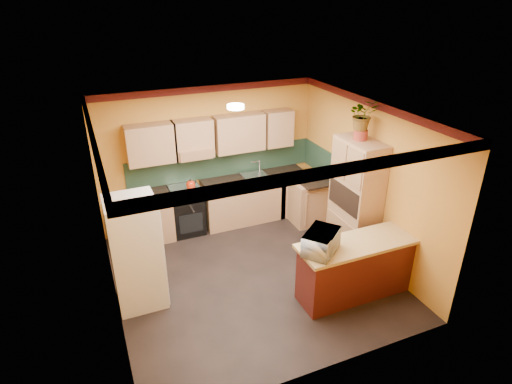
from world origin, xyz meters
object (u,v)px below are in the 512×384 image
(fridge, at_px, (136,253))
(pantry, at_px, (355,200))
(breakfast_bar, at_px, (357,269))
(base_cabinets_back, at_px, (218,205))
(microwave, at_px, (321,242))
(stove, at_px, (187,210))

(fridge, bearing_deg, pantry, -2.29)
(fridge, height_order, breakfast_bar, fridge)
(fridge, xyz_separation_m, pantry, (3.60, -0.14, 0.20))
(pantry, bearing_deg, base_cabinets_back, 134.11)
(base_cabinets_back, distance_m, microwave, 2.96)
(pantry, height_order, microwave, pantry)
(fridge, distance_m, breakfast_bar, 3.26)
(stove, height_order, breakfast_bar, stove)
(breakfast_bar, height_order, microwave, microwave)
(pantry, distance_m, breakfast_bar, 1.27)
(base_cabinets_back, xyz_separation_m, fridge, (-1.79, -1.73, 0.41))
(base_cabinets_back, distance_m, pantry, 2.68)
(stove, distance_m, breakfast_bar, 3.40)
(base_cabinets_back, relative_size, stove, 4.01)
(fridge, bearing_deg, breakfast_bar, -19.92)
(fridge, relative_size, pantry, 0.81)
(fridge, distance_m, pantry, 3.61)
(breakfast_bar, xyz_separation_m, microwave, (-0.68, 0.00, 0.65))
(stove, distance_m, pantry, 3.13)
(breakfast_bar, bearing_deg, fridge, 160.08)
(base_cabinets_back, bearing_deg, pantry, -45.89)
(stove, height_order, microwave, microwave)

